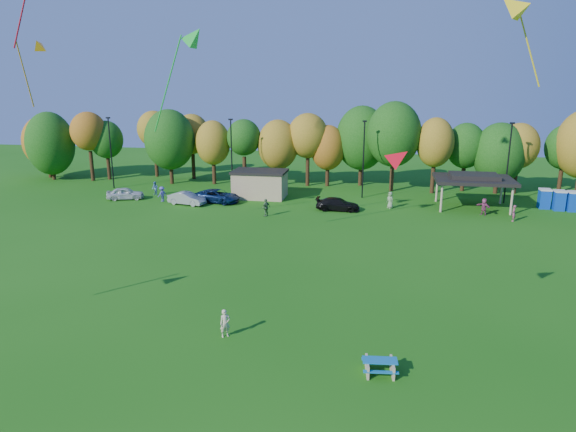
% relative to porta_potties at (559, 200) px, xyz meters
% --- Properties ---
extents(ground, '(160.00, 160.00, 0.00)m').
position_rel_porta_potties_xyz_m(ground, '(-23.00, -37.67, -1.10)').
color(ground, '#19600F').
rests_on(ground, ground).
extents(tree_line, '(93.57, 10.55, 11.15)m').
position_rel_porta_potties_xyz_m(tree_line, '(-24.02, 7.85, 4.82)').
color(tree_line, black).
rests_on(tree_line, ground).
extents(lamp_posts, '(64.50, 0.25, 9.09)m').
position_rel_porta_potties_xyz_m(lamp_posts, '(-21.00, 2.33, 3.80)').
color(lamp_posts, black).
rests_on(lamp_posts, ground).
extents(utility_building, '(6.30, 4.30, 3.25)m').
position_rel_porta_potties_xyz_m(utility_building, '(-33.00, 0.33, 0.54)').
color(utility_building, tan).
rests_on(utility_building, ground).
extents(pavilion, '(8.20, 6.20, 3.77)m').
position_rel_porta_potties_xyz_m(pavilion, '(-9.00, -0.67, 2.13)').
color(pavilion, tan).
rests_on(pavilion, ground).
extents(porta_potties, '(3.75, 1.99, 2.18)m').
position_rel_porta_potties_xyz_m(porta_potties, '(0.00, 0.00, 0.00)').
color(porta_potties, '#0D40B5').
rests_on(porta_potties, ground).
extents(picnic_table, '(1.76, 1.51, 0.71)m').
position_rel_porta_potties_xyz_m(picnic_table, '(-18.58, -35.92, -0.69)').
color(picnic_table, tan).
rests_on(picnic_table, ground).
extents(kite_flyer, '(0.68, 0.63, 1.56)m').
position_rel_porta_potties_xyz_m(kite_flyer, '(-26.84, -33.75, -0.32)').
color(kite_flyer, beige).
rests_on(kite_flyer, ground).
extents(car_a, '(4.52, 2.98, 1.43)m').
position_rel_porta_potties_xyz_m(car_a, '(-48.29, -3.59, -0.38)').
color(car_a, silver).
rests_on(car_a, ground).
extents(car_b, '(4.53, 2.40, 1.42)m').
position_rel_porta_potties_xyz_m(car_b, '(-40.21, -4.82, -0.39)').
color(car_b, '#A09FA5').
rests_on(car_b, ground).
extents(car_c, '(5.72, 3.56, 1.47)m').
position_rel_porta_potties_xyz_m(car_c, '(-37.19, -3.12, -0.36)').
color(car_c, '#0C214B').
rests_on(car_c, ground).
extents(car_d, '(4.71, 2.01, 1.36)m').
position_rel_porta_potties_xyz_m(car_d, '(-23.31, -4.44, -0.42)').
color(car_d, black).
rests_on(car_d, ground).
extents(far_person_0, '(0.45, 0.64, 1.64)m').
position_rel_porta_potties_xyz_m(far_person_0, '(-5.84, -5.79, -0.28)').
color(far_person_0, '#9F4B63').
rests_on(far_person_0, ground).
extents(far_person_1, '(0.94, 1.14, 1.82)m').
position_rel_porta_potties_xyz_m(far_person_1, '(-30.34, -8.21, -0.19)').
color(far_person_1, '#486E43').
rests_on(far_person_1, ground).
extents(far_person_2, '(1.51, 1.56, 1.78)m').
position_rel_porta_potties_xyz_m(far_person_2, '(-8.27, -3.68, -0.21)').
color(far_person_2, '#9D416C').
rests_on(far_person_2, ground).
extents(far_person_3, '(1.01, 1.06, 1.83)m').
position_rel_porta_potties_xyz_m(far_person_3, '(-17.79, -2.46, -0.18)').
color(far_person_3, gray).
rests_on(far_person_3, ground).
extents(far_person_4, '(1.11, 1.30, 1.74)m').
position_rel_porta_potties_xyz_m(far_person_4, '(-43.59, -3.84, -0.23)').
color(far_person_4, '#554EAD').
rests_on(far_person_4, ground).
extents(far_person_5, '(1.02, 0.99, 1.66)m').
position_rel_porta_potties_xyz_m(far_person_5, '(-45.86, -0.75, -0.27)').
color(far_person_5, '#4F80AF').
rests_on(far_person_5, ground).
extents(kite_7, '(4.35, 1.53, 7.43)m').
position_rel_porta_potties_xyz_m(kite_7, '(-31.90, -22.90, 15.17)').
color(kite_7, green).
extents(kite_9, '(1.34, 3.12, 5.30)m').
position_rel_porta_potties_xyz_m(kite_9, '(-44.96, -21.21, 14.90)').
color(kite_9, orange).
extents(kite_10, '(1.46, 1.16, 1.37)m').
position_rel_porta_potties_xyz_m(kite_10, '(-18.17, -34.57, 8.98)').
color(kite_10, red).
extents(kite_13, '(3.47, 2.32, 5.67)m').
position_rel_porta_potties_xyz_m(kite_13, '(-11.77, -23.75, 16.55)').
color(kite_13, gold).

